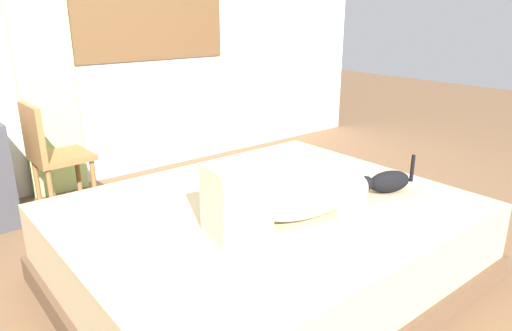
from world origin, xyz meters
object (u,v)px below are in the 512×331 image
object	(u,v)px
bed	(265,243)
person_lying	(287,199)
cat	(387,182)
chair_by_desk	(51,152)

from	to	relation	value
bed	person_lying	size ratio (longest dim) A/B	2.27
person_lying	cat	bearing A→B (deg)	-7.67
bed	chair_by_desk	bearing A→B (deg)	112.21
bed	cat	bearing A→B (deg)	-25.40
person_lying	cat	distance (m)	0.70
bed	person_lying	world-z (taller)	person_lying
bed	chair_by_desk	world-z (taller)	chair_by_desk
cat	chair_by_desk	size ratio (longest dim) A/B	0.40
chair_by_desk	person_lying	bearing A→B (deg)	-71.50
bed	chair_by_desk	xyz separation A→B (m)	(-0.65, 1.58, 0.28)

